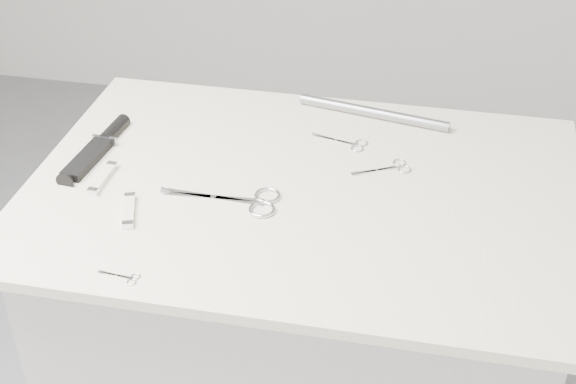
% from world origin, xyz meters
% --- Properties ---
extents(plinth, '(0.90, 0.60, 0.90)m').
position_xyz_m(plinth, '(0.00, 0.00, 0.45)').
color(plinth, '#B7B8B5').
rests_on(plinth, ground).
extents(display_board, '(1.00, 0.70, 0.02)m').
position_xyz_m(display_board, '(0.00, 0.00, 0.91)').
color(display_board, beige).
rests_on(display_board, plinth).
extents(large_shears, '(0.21, 0.09, 0.01)m').
position_xyz_m(large_shears, '(-0.09, -0.07, 0.92)').
color(large_shears, silver).
rests_on(large_shears, display_board).
extents(embroidery_scissors_a, '(0.11, 0.08, 0.00)m').
position_xyz_m(embroidery_scissors_a, '(0.15, 0.09, 0.92)').
color(embroidery_scissors_a, silver).
rests_on(embroidery_scissors_a, display_board).
extents(embroidery_scissors_b, '(0.11, 0.06, 0.00)m').
position_xyz_m(embroidery_scissors_b, '(0.06, 0.17, 0.92)').
color(embroidery_scissors_b, silver).
rests_on(embroidery_scissors_b, display_board).
extents(tiny_scissors, '(0.07, 0.03, 0.00)m').
position_xyz_m(tiny_scissors, '(-0.23, -0.30, 0.92)').
color(tiny_scissors, silver).
rests_on(tiny_scissors, display_board).
extents(sheathed_knife, '(0.06, 0.23, 0.03)m').
position_xyz_m(sheathed_knife, '(-0.41, 0.05, 0.93)').
color(sheathed_knife, black).
rests_on(sheathed_knife, display_board).
extents(pocket_knife_a, '(0.02, 0.10, 0.01)m').
position_xyz_m(pocket_knife_a, '(-0.36, -0.05, 0.93)').
color(pocket_knife_a, silver).
rests_on(pocket_knife_a, display_board).
extents(pocket_knife_b, '(0.05, 0.10, 0.01)m').
position_xyz_m(pocket_knife_b, '(-0.28, -0.14, 0.93)').
color(pocket_knife_b, silver).
rests_on(pocket_knife_b, display_board).
extents(metal_rail, '(0.32, 0.08, 0.02)m').
position_xyz_m(metal_rail, '(0.09, 0.28, 0.93)').
color(metal_rail, gray).
rests_on(metal_rail, display_board).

